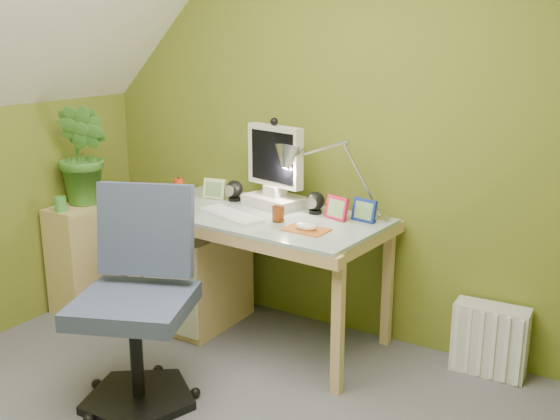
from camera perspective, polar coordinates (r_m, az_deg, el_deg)
The scene contains 19 objects.
wall_back at distance 3.67m, azimuth 4.93°, elevation 7.39°, with size 3.20×0.01×2.40m, color olive.
desk at distance 3.70m, azimuth -1.89°, elevation -5.82°, with size 1.38×0.69×0.74m, color tan, non-canonical shape.
monitor at distance 3.67m, azimuth -0.43°, elevation 4.49°, with size 0.40×0.23×0.55m, color silver, non-canonical shape.
speaker_left at distance 3.84m, azimuth -4.00°, elevation 1.70°, with size 0.10×0.10×0.12m, color black, non-canonical shape.
speaker_right at distance 3.56m, azimuth 3.10°, elevation 0.64°, with size 0.10×0.10×0.12m, color black, non-canonical shape.
keyboard at distance 3.51m, azimuth -4.29°, elevation -0.45°, with size 0.42×0.13×0.02m, color white.
mousepad at distance 3.27m, azimuth 2.27°, elevation -1.72°, with size 0.22×0.16×0.01m, color #B4591C.
mouse at distance 3.27m, azimuth 2.27°, elevation -1.43°, with size 0.12×0.07×0.04m, color white.
amber_tumbler at distance 3.41m, azimuth -0.16°, elevation -0.35°, with size 0.06×0.06×0.08m, color #8C3C14.
candle_cluster at distance 3.93m, azimuth -9.21°, elevation 1.78°, with size 0.15×0.13×0.11m, color red, non-canonical shape.
photo_frame_red at distance 3.46m, azimuth 4.96°, elevation 0.18°, with size 0.14×0.02×0.12m, color #BB1434.
photo_frame_blue at distance 3.44m, azimuth 7.35°, elevation -0.02°, with size 0.14×0.02×0.12m, color navy.
photo_frame_green at distance 3.90m, azimuth -5.73°, elevation 1.86°, with size 0.14×0.02×0.12m, color beige.
desk_lamp at distance 3.45m, azimuth 5.95°, elevation 4.27°, with size 0.57×0.25×0.61m, color silver, non-canonical shape.
side_ledge at distance 4.29m, azimuth -16.80°, elevation -3.97°, with size 0.25×0.38×0.67m, color tan.
potted_plant at distance 4.14m, azimuth -16.68°, elevation 4.64°, with size 0.34×0.28×0.62m, color #3F7E2A.
green_cup at distance 4.07m, azimuth -18.57°, elevation 0.48°, with size 0.07×0.07×0.09m, color #4A983F.
task_chair at distance 3.07m, azimuth -12.68°, elevation -7.68°, with size 0.58×0.58×1.04m, color #38415D, non-canonical shape.
radiator at distance 3.56m, azimuth 17.81°, elevation -10.70°, with size 0.37×0.15×0.37m, color silver.
Camera 1 is at (1.62, -1.65, 1.70)m, focal length 42.00 mm.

